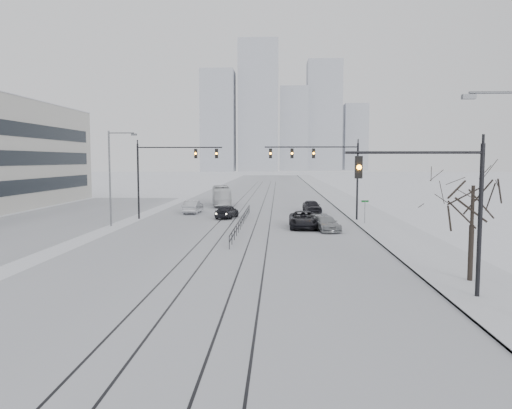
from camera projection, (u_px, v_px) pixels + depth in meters
name	position (u px, v px, depth m)	size (l,w,h in m)	color
ground	(177.00, 344.00, 17.05)	(500.00, 500.00, 0.00)	white
road	(256.00, 201.00, 76.75)	(22.00, 260.00, 0.02)	silver
sidewalk_east	(344.00, 201.00, 76.14)	(5.00, 260.00, 0.16)	silver
curb	(328.00, 201.00, 76.25)	(0.10, 260.00, 0.12)	gray
parking_strip	(57.00, 219.00, 52.78)	(14.00, 60.00, 0.03)	silver
tram_rails	(248.00, 215.00, 56.85)	(5.30, 180.00, 0.01)	black
skyline	(282.00, 118.00, 286.37)	(96.00, 48.00, 72.00)	#A0A5B0
traffic_mast_near	(444.00, 199.00, 22.13)	(6.10, 0.37, 7.00)	black
traffic_mast_ne	(325.00, 165.00, 50.99)	(9.60, 0.37, 8.00)	black
traffic_mast_nw	(166.00, 167.00, 52.76)	(9.10, 0.37, 8.00)	black
street_light_west	(113.00, 171.00, 46.99)	(2.73, 0.25, 9.00)	#595B60
bare_tree	(473.00, 196.00, 25.01)	(4.40, 4.40, 6.10)	black
median_fence	(242.00, 221.00, 46.86)	(0.06, 24.00, 1.00)	black
street_sign	(365.00, 208.00, 48.22)	(0.70, 0.06, 2.40)	#595B60
sedan_sb_inner	(227.00, 211.00, 53.81)	(1.75, 4.35, 1.48)	black
sedan_sb_outer	(193.00, 207.00, 58.69)	(1.62, 4.65, 1.53)	silver
sedan_nb_front	(303.00, 220.00, 45.95)	(2.55, 5.54, 1.54)	black
sedan_nb_right	(326.00, 224.00, 44.14)	(1.84, 4.53, 1.32)	gray
sedan_nb_far	(312.00, 206.00, 59.79)	(1.73, 4.29, 1.46)	black
box_truck	(221.00, 196.00, 68.66)	(2.27, 9.68, 2.70)	silver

